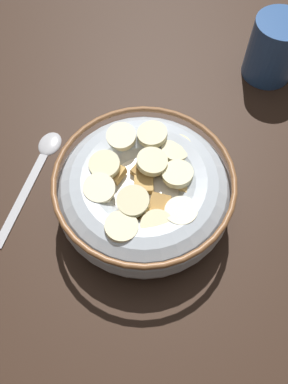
% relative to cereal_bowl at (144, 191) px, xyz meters
% --- Properties ---
extents(ground_plane, '(1.04, 1.04, 0.02)m').
position_rel_cereal_bowl_xyz_m(ground_plane, '(0.00, 0.00, -0.04)').
color(ground_plane, '#332116').
extents(cereal_bowl, '(0.19, 0.19, 0.07)m').
position_rel_cereal_bowl_xyz_m(cereal_bowl, '(0.00, 0.00, 0.00)').
color(cereal_bowl, '#B2BCC6').
rests_on(cereal_bowl, ground_plane).
extents(spoon, '(0.16, 0.03, 0.01)m').
position_rel_cereal_bowl_xyz_m(spoon, '(0.00, 0.14, -0.03)').
color(spoon, '#B7B7BC').
rests_on(spoon, ground_plane).
extents(coffee_mug, '(0.09, 0.07, 0.08)m').
position_rel_cereal_bowl_xyz_m(coffee_mug, '(0.26, -0.08, 0.01)').
color(coffee_mug, '#335999').
rests_on(coffee_mug, ground_plane).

